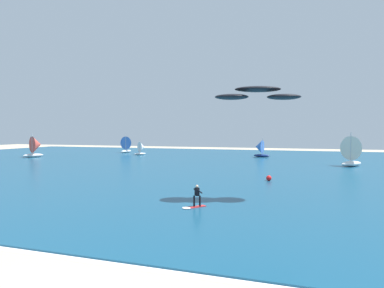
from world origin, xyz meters
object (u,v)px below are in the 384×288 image
(sailboat_outermost, at_px, (127,144))
(sailboat_mid_left, at_px, (259,148))
(marker_buoy, at_px, (269,178))
(kite, at_px, (258,94))
(sailboat_center_horizon, at_px, (142,148))
(kitesurfer, at_px, (195,199))
(sailboat_far_left, at_px, (36,146))
(sailboat_trailing, at_px, (354,151))

(sailboat_outermost, bearing_deg, sailboat_mid_left, -7.38)
(marker_buoy, bearing_deg, kite, -88.97)
(kite, bearing_deg, sailboat_center_horizon, 126.85)
(sailboat_mid_left, distance_m, marker_buoy, 35.97)
(kitesurfer, xyz_separation_m, sailboat_center_horizon, (-29.29, 48.88, 0.98))
(sailboat_center_horizon, bearing_deg, marker_buoy, -45.16)
(sailboat_far_left, distance_m, sailboat_outermost, 23.00)
(kitesurfer, distance_m, sailboat_outermost, 66.73)
(sailboat_far_left, height_order, sailboat_center_horizon, sailboat_far_left)
(sailboat_trailing, distance_m, marker_buoy, 23.87)
(sailboat_outermost, distance_m, marker_buoy, 57.05)
(kitesurfer, relative_size, marker_buoy, 3.06)
(sailboat_trailing, relative_size, sailboat_center_horizon, 1.59)
(sailboat_mid_left, xyz_separation_m, sailboat_center_horizon, (-27.34, -2.21, -0.33))
(sailboat_outermost, xyz_separation_m, sailboat_mid_left, (34.90, -4.52, -0.26))
(sailboat_trailing, distance_m, sailboat_center_horizon, 46.05)
(sailboat_outermost, bearing_deg, kitesurfer, -56.47)
(marker_buoy, bearing_deg, sailboat_mid_left, 99.20)
(kite, bearing_deg, sailboat_outermost, 128.62)
(kite, relative_size, marker_buoy, 12.10)
(sailboat_mid_left, bearing_deg, kitesurfer, -87.81)
(sailboat_center_horizon, xyz_separation_m, marker_buoy, (33.08, -33.26, -1.27))
(sailboat_center_horizon, bearing_deg, sailboat_far_left, -144.23)
(kite, distance_m, marker_buoy, 14.00)
(kitesurfer, xyz_separation_m, marker_buoy, (3.79, 15.62, -0.29))
(kitesurfer, bearing_deg, sailboat_center_horizon, 120.93)
(sailboat_far_left, bearing_deg, sailboat_center_horizon, 35.77)
(sailboat_outermost, relative_size, marker_buoy, 7.70)
(sailboat_far_left, bearing_deg, sailboat_mid_left, 18.78)
(sailboat_outermost, distance_m, sailboat_center_horizon, 10.14)
(sailboat_far_left, bearing_deg, kite, -30.83)
(sailboat_trailing, relative_size, marker_buoy, 8.89)
(sailboat_trailing, height_order, sailboat_center_horizon, sailboat_trailing)
(sailboat_trailing, bearing_deg, kitesurfer, -112.41)
(sailboat_mid_left, height_order, sailboat_center_horizon, sailboat_mid_left)
(sailboat_outermost, relative_size, sailboat_mid_left, 1.14)
(kite, bearing_deg, marker_buoy, 91.03)
(sailboat_far_left, distance_m, sailboat_center_horizon, 22.98)
(kite, bearing_deg, sailboat_trailing, 70.94)
(kite, relative_size, sailboat_outermost, 1.57)
(kite, xyz_separation_m, sailboat_center_horizon, (-33.28, 44.41, -7.19))
(sailboat_far_left, height_order, sailboat_mid_left, sailboat_far_left)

